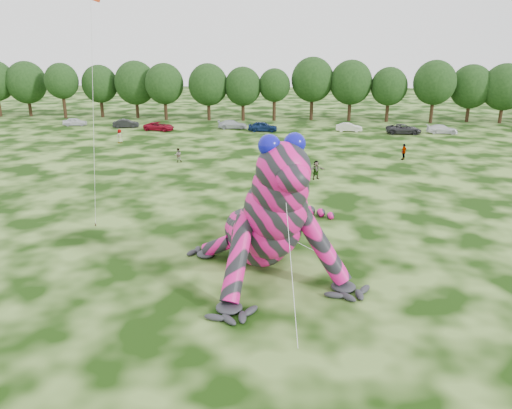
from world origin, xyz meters
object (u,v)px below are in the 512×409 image
Objects in this scene: car_4 at (263,127)px; tree_3 at (63,91)px; spectator_4 at (120,136)px; spectator_1 at (178,155)px; tree_14 at (470,93)px; car_0 at (75,122)px; flying_kite at (91,12)px; tree_4 at (100,91)px; car_3 at (232,124)px; tree_5 at (136,90)px; tree_13 at (434,92)px; car_2 at (159,126)px; tree_6 at (165,92)px; car_7 at (442,129)px; spectator_3 at (404,152)px; car_5 at (349,127)px; car_1 at (126,124)px; tree_9 at (274,95)px; tree_11 at (350,91)px; tree_12 at (388,95)px; tree_7 at (208,92)px; tree_8 at (243,94)px; inflatable_gecko at (254,193)px; tree_15 at (504,94)px; tree_10 at (312,89)px; spectator_5 at (316,170)px.

tree_3 is at bearing 74.20° from car_4.
spectator_4 is 14.58m from spectator_1.
car_0 is (-64.02, -9.42, -4.07)m from tree_14.
tree_4 is at bearing 111.81° from flying_kite.
spectator_1 reaches higher than car_3.
tree_5 is (-15.52, 54.81, -9.93)m from flying_kite.
car_2 is (-43.02, -11.06, -4.42)m from tree_13.
car_7 is (43.92, -9.56, -4.10)m from tree_6.
tree_13 is 29.51m from spectator_3.
car_5 is (28.74, 1.61, -0.00)m from car_2.
tree_9 is at bearing -79.40° from car_1.
tree_12 is (6.23, -0.46, -0.55)m from tree_11.
tree_13 reaches higher than tree_7.
tree_3 reaches higher than car_0.
tree_12 is (24.23, 0.75, 0.01)m from tree_8.
tree_8 is 20.02m from car_1.
tree_5 is at bearing 177.42° from tree_9.
tree_9 is 32.84m from car_0.
inflatable_gecko is 1.83× the size of tree_15.
inflatable_gecko is 1.67× the size of tree_10.
tree_7 is 2.05× the size of car_2.
flying_kite is at bearing -130.40° from tree_15.
tree_6 is 2.44× the size of car_5.
tree_7 reaches higher than car_2.
spectator_1 is at bearing 91.56° from flying_kite.
tree_4 is at bearing 111.41° from spectator_5.
tree_4 is 13.76m from car_1.
tree_13 is 44.64m from car_2.
tree_13 is (56.77, -1.59, 0.54)m from tree_4.
tree_11 reaches higher than car_7.
tree_3 reaches higher than inflatable_gecko.
tree_9 is at bearing -178.81° from tree_12.
flying_kite is 1.93× the size of tree_9.
inflatable_gecko is 48.19m from car_5.
tree_12 reaches higher than spectator_5.
tree_14 is (13.45, 0.98, 0.21)m from tree_12.
spectator_4 is (-45.71, -20.73, -4.15)m from tree_13.
tree_10 reaches higher than tree_11.
tree_4 is at bearing 176.11° from tree_8.
tree_14 is (6.33, 1.60, -0.36)m from tree_13.
spectator_1 is (-34.58, -20.97, 0.16)m from car_7.
tree_6 is at bearing -177.71° from tree_14.
tree_11 is at bearing 50.11° from car_7.
tree_11 is 38.79m from spectator_5.
tree_5 is 1.04× the size of tree_14.
tree_4 is 2.28× the size of car_1.
car_3 reaches higher than car_7.
tree_5 is at bearing -179.71° from tree_14.
car_1 is at bearing -116.12° from tree_6.
flying_kite is 26.54m from spectator_1.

